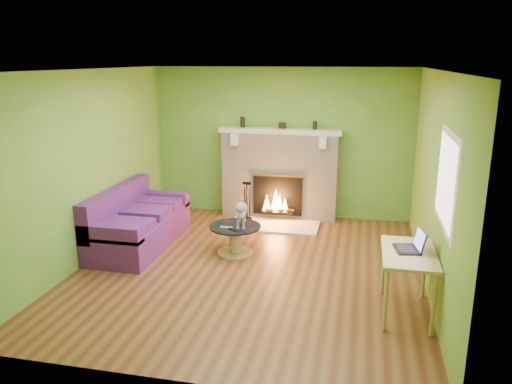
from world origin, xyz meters
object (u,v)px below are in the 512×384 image
(desk, at_px, (409,259))
(cat, at_px, (241,212))
(sofa, at_px, (136,224))
(coffee_table, at_px, (235,237))

(desk, height_order, cat, cat)
(desk, bearing_deg, cat, 148.55)
(desk, relative_size, cat, 1.55)
(sofa, distance_m, coffee_table, 1.53)
(sofa, relative_size, coffee_table, 2.64)
(sofa, bearing_deg, desk, -18.73)
(sofa, distance_m, cat, 1.64)
(desk, bearing_deg, coffee_table, 150.40)
(coffee_table, height_order, desk, desk)
(coffee_table, xyz_separation_m, cat, (0.08, 0.05, 0.37))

